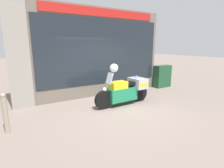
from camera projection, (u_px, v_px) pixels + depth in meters
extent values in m
plane|color=gray|center=(120.00, 108.00, 6.17)|extent=(60.00, 60.00, 0.00)
cube|color=#6B6056|center=(95.00, 53.00, 7.44)|extent=(6.56, 0.40, 3.70)
cube|color=gray|center=(18.00, 55.00, 5.99)|extent=(0.73, 0.55, 3.70)
cube|color=#1E262D|center=(104.00, 52.00, 7.41)|extent=(5.60, 0.02, 2.70)
cube|color=red|center=(104.00, 13.00, 7.07)|extent=(5.04, 0.03, 0.32)
cube|color=slate|center=(101.00, 88.00, 7.93)|extent=(5.38, 0.30, 0.55)
cube|color=silver|center=(99.00, 67.00, 7.84)|extent=(5.38, 0.02, 1.40)
cube|color=beige|center=(101.00, 51.00, 7.57)|extent=(5.38, 0.30, 0.02)
cube|color=#B7B2A8|center=(61.00, 51.00, 6.71)|extent=(0.18, 0.04, 0.06)
cube|color=maroon|center=(101.00, 50.00, 7.57)|extent=(0.18, 0.04, 0.06)
cube|color=navy|center=(132.00, 50.00, 8.42)|extent=(0.18, 0.04, 0.06)
cube|color=orange|center=(74.00, 82.00, 7.15)|extent=(0.19, 0.02, 0.27)
cube|color=#2D8E42|center=(125.00, 77.00, 8.43)|extent=(0.19, 0.03, 0.27)
cylinder|color=black|center=(104.00, 100.00, 6.04)|extent=(0.65, 0.16, 0.65)
cylinder|color=black|center=(140.00, 93.00, 6.91)|extent=(0.65, 0.16, 0.65)
cube|color=#1E8456|center=(122.00, 94.00, 6.43)|extent=(1.13, 0.47, 0.48)
cube|color=yellow|center=(118.00, 85.00, 6.27)|extent=(0.62, 0.41, 0.27)
cube|color=black|center=(128.00, 83.00, 6.49)|extent=(0.66, 0.35, 0.10)
cube|color=#B7B7BC|center=(138.00, 83.00, 6.75)|extent=(0.51, 0.71, 0.38)
cube|color=yellow|center=(138.00, 83.00, 6.75)|extent=(0.46, 0.72, 0.11)
cube|color=#B2BCC6|center=(110.00, 78.00, 6.01)|extent=(0.16, 0.31, 0.39)
sphere|color=white|center=(105.00, 90.00, 5.98)|extent=(0.14, 0.14, 0.14)
sphere|color=blue|center=(136.00, 76.00, 6.65)|extent=(0.09, 0.09, 0.09)
cube|color=#1E4C2D|center=(162.00, 76.00, 9.20)|extent=(0.93, 0.41, 1.15)
sphere|color=white|center=(114.00, 68.00, 6.03)|extent=(0.29, 0.29, 0.29)
cylinder|color=gray|center=(6.00, 115.00, 4.35)|extent=(0.12, 0.12, 0.94)
sphere|color=gray|center=(3.00, 96.00, 4.24)|extent=(0.13, 0.13, 0.13)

